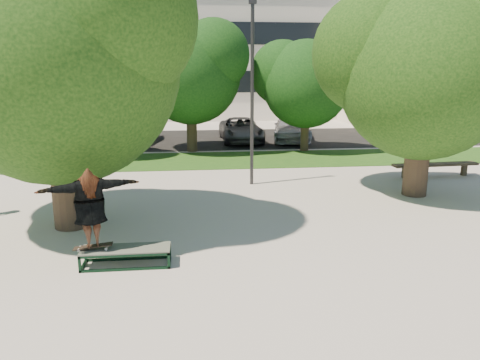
{
  "coord_description": "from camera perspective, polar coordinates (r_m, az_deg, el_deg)",
  "views": [
    {
      "loc": [
        -1.16,
        -10.82,
        3.95
      ],
      "look_at": [
        0.1,
        0.6,
        1.21
      ],
      "focal_mm": 35.0,
      "sensor_mm": 36.0,
      "label": 1
    }
  ],
  "objects": [
    {
      "name": "lamppost",
      "position": [
        15.98,
        1.49,
        10.54
      ],
      "size": [
        0.25,
        0.15,
        6.11
      ],
      "color": "#2D2D30",
      "rests_on": "ground"
    },
    {
      "name": "car_dark",
      "position": [
        26.65,
        -12.5,
        6.07
      ],
      "size": [
        1.77,
        4.28,
        1.38
      ],
      "primitive_type": "imported",
      "rotation": [
        0.0,
        0.0,
        -0.08
      ],
      "color": "black",
      "rests_on": "asphalt_strip"
    },
    {
      "name": "tree_left",
      "position": [
        12.33,
        -21.77,
        14.68
      ],
      "size": [
        6.96,
        5.95,
        7.12
      ],
      "color": "#38281E",
      "rests_on": "ground"
    },
    {
      "name": "car_silver_b",
      "position": [
        26.64,
        6.39,
        6.35
      ],
      "size": [
        2.93,
        5.23,
        1.43
      ],
      "primitive_type": "imported",
      "rotation": [
        0.0,
        0.0,
        -0.2
      ],
      "color": "#B0B0B5",
      "rests_on": "asphalt_strip"
    },
    {
      "name": "grind_box",
      "position": [
        10.02,
        -13.69,
        -9.05
      ],
      "size": [
        1.8,
        0.6,
        0.38
      ],
      "color": "black",
      "rests_on": "ground"
    },
    {
      "name": "skater_rig",
      "position": [
        9.78,
        -17.82,
        -3.24
      ],
      "size": [
        2.05,
        1.16,
        1.69
      ],
      "rotation": [
        0.0,
        0.0,
        3.47
      ],
      "color": "white",
      "rests_on": "grind_box"
    },
    {
      "name": "tree_right",
      "position": [
        15.6,
        21.24,
        13.06
      ],
      "size": [
        6.24,
        5.33,
        6.51
      ],
      "color": "#38281E",
      "rests_on": "ground"
    },
    {
      "name": "car_grey",
      "position": [
        26.06,
        0.13,
        6.14
      ],
      "size": [
        2.21,
        4.72,
        1.3
      ],
      "primitive_type": "imported",
      "rotation": [
        0.0,
        0.0,
        0.01
      ],
      "color": "#58595E",
      "rests_on": "asphalt_strip"
    },
    {
      "name": "asphalt_strip",
      "position": [
        27.13,
        -3.81,
        5.02
      ],
      "size": [
        40.0,
        8.0,
        0.01
      ],
      "primitive_type": "cube",
      "color": "black",
      "rests_on": "ground"
    },
    {
      "name": "bg_tree_mid",
      "position": [
        22.9,
        -6.28,
        13.5
      ],
      "size": [
        5.76,
        4.92,
        6.24
      ],
      "color": "#38281E",
      "rests_on": "ground"
    },
    {
      "name": "side_building",
      "position": [
        38.0,
        24.57,
        12.31
      ],
      "size": [
        15.0,
        10.0,
        8.0
      ],
      "primitive_type": "cube",
      "color": "beige",
      "rests_on": "ground"
    },
    {
      "name": "bg_tree_right",
      "position": [
        23.08,
        7.89,
        12.15
      ],
      "size": [
        5.04,
        4.31,
        5.43
      ],
      "color": "#38281E",
      "rests_on": "ground"
    },
    {
      "name": "office_building",
      "position": [
        42.99,
        -7.82,
        18.7
      ],
      "size": [
        30.0,
        14.12,
        16.0
      ],
      "color": "silver",
      "rests_on": "ground"
    },
    {
      "name": "grass_strip",
      "position": [
        20.81,
        -0.24,
        2.5
      ],
      "size": [
        30.0,
        4.0,
        0.02
      ],
      "primitive_type": "cube",
      "color": "#174413",
      "rests_on": "ground"
    },
    {
      "name": "bench",
      "position": [
        18.95,
        22.71,
        1.64
      ],
      "size": [
        3.35,
        0.67,
        0.51
      ],
      "rotation": [
        0.0,
        0.0,
        0.07
      ],
      "color": "#4B3F2D",
      "rests_on": "ground"
    },
    {
      "name": "ground",
      "position": [
        11.58,
        -0.18,
        -6.55
      ],
      "size": [
        120.0,
        120.0,
        0.0
      ],
      "primitive_type": "plane",
      "color": "#AAA39C",
      "rests_on": "ground"
    },
    {
      "name": "car_silver_a",
      "position": [
        25.76,
        -24.06,
        4.91
      ],
      "size": [
        1.94,
        4.0,
        1.32
      ],
      "primitive_type": "imported",
      "rotation": [
        0.0,
        0.0,
        -0.1
      ],
      "color": "#ADADB1",
      "rests_on": "asphalt_strip"
    },
    {
      "name": "bg_tree_left",
      "position": [
        22.55,
        -20.67,
        12.02
      ],
      "size": [
        5.28,
        4.51,
        5.77
      ],
      "color": "#38281E",
      "rests_on": "ground"
    }
  ]
}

